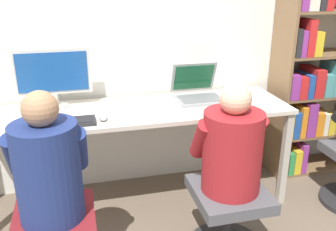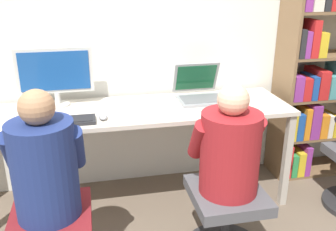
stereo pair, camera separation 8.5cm
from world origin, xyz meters
name	(u,v)px [view 2 (the right image)]	position (x,y,z in m)	size (l,w,h in m)	color
ground_plane	(142,225)	(0.00, 0.00, 0.00)	(14.00, 14.00, 0.00)	brown
wall_back	(125,24)	(0.00, 0.68, 1.30)	(10.00, 0.05, 2.60)	silver
desk	(134,118)	(0.00, 0.31, 0.69)	(2.25, 0.62, 0.76)	beige
desktop_monitor	(55,75)	(-0.52, 0.49, 0.99)	(0.53, 0.17, 0.42)	beige
laptop	(200,92)	(0.52, 0.42, 0.81)	(0.35, 0.36, 0.26)	gray
keyboard	(61,121)	(-0.49, 0.13, 0.77)	(0.44, 0.15, 0.03)	#232326
computer_mouse_by_keyboard	(103,117)	(-0.22, 0.15, 0.78)	(0.06, 0.11, 0.03)	#99999E
office_chair_right	(226,216)	(0.47, -0.37, 0.26)	(0.48, 0.48, 0.45)	#262628
person_at_monitor	(44,164)	(-0.54, -0.39, 0.75)	(0.41, 0.36, 0.69)	navy
person_at_laptop	(230,148)	(0.47, -0.37, 0.72)	(0.42, 0.35, 0.65)	maroon
bookshelf	(315,82)	(1.51, 0.46, 0.82)	(0.74, 0.33, 1.74)	brown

